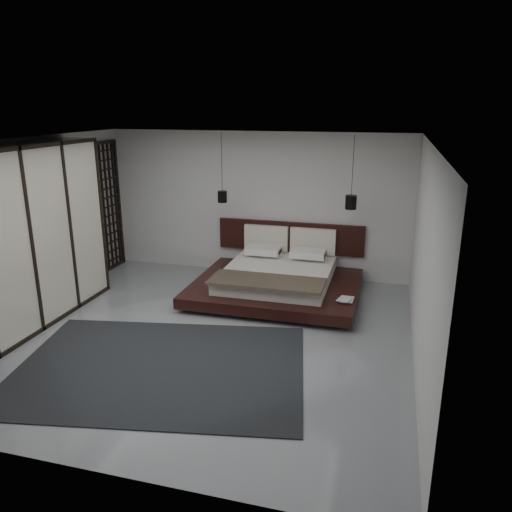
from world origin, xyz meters
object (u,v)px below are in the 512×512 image
(lattice_screen, at_px, (108,207))
(wardrobe, at_px, (34,234))
(bed, at_px, (278,278))
(pendant_left, at_px, (222,196))
(pendant_right, at_px, (351,202))
(rug, at_px, (161,367))

(lattice_screen, height_order, wardrobe, wardrobe)
(wardrobe, bearing_deg, bed, 30.11)
(pendant_left, relative_size, pendant_right, 1.00)
(pendant_left, distance_m, pendant_right, 2.36)
(rug, bearing_deg, wardrobe, 158.24)
(rug, bearing_deg, pendant_right, 59.05)
(pendant_left, bearing_deg, lattice_screen, 178.05)
(lattice_screen, xyz_separation_m, bed, (3.65, -0.55, -1.01))
(pendant_left, relative_size, rug, 0.34)
(wardrobe, bearing_deg, pendant_left, 47.63)
(lattice_screen, relative_size, wardrobe, 0.93)
(bed, xyz_separation_m, pendant_left, (-1.18, 0.46, 1.35))
(rug, bearing_deg, lattice_screen, 128.18)
(rug, bearing_deg, bed, 73.50)
(pendant_left, xyz_separation_m, rug, (0.30, -3.44, -1.63))
(wardrobe, height_order, rug, wardrobe)
(pendant_left, bearing_deg, pendant_right, 0.00)
(lattice_screen, height_order, rug, lattice_screen)
(bed, relative_size, pendant_right, 2.26)
(lattice_screen, distance_m, wardrobe, 2.53)
(lattice_screen, distance_m, pendant_right, 4.85)
(lattice_screen, xyz_separation_m, wardrobe, (0.25, -2.52, 0.07))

